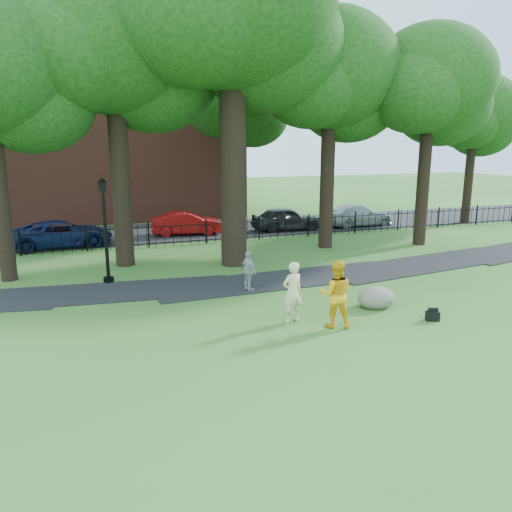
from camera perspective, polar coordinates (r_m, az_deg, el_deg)
name	(u,v)px	position (r m, az deg, el deg)	size (l,w,h in m)	color
ground	(301,315)	(15.66, 5.14, -6.70)	(120.00, 120.00, 0.00)	#2D6021
footpath	(282,280)	(19.45, 3.02, -2.76)	(36.00, 2.60, 0.03)	black
street	(190,231)	(30.48, -7.54, 2.85)	(80.00, 7.00, 0.02)	black
iron_fence	(206,232)	(26.54, -5.73, 2.74)	(44.00, 0.04, 1.20)	black
brick_building	(107,131)	(37.45, -16.69, 13.50)	(18.00, 8.00, 12.00)	brown
big_tree	(234,16)	(22.00, -2.52, 25.74)	(10.08, 8.61, 14.37)	black
tree_row	(234,73)	(22.99, -2.52, 20.15)	(26.82, 7.96, 12.42)	black
woman	(292,292)	(14.78, 4.19, -4.14)	(0.67, 0.44, 1.83)	beige
man	(336,294)	(14.51, 9.09, -4.31)	(0.96, 0.75, 1.97)	#ECA613
pedestrian	(249,271)	(17.87, -0.86, -1.72)	(0.86, 0.36, 1.47)	#A2A2A6
boulder	(376,296)	(16.65, 13.57, -4.49)	(1.26, 0.95, 0.74)	slate
lamppost	(105,232)	(19.47, -16.82, 2.60)	(0.39, 0.39, 3.98)	black
backpack	(433,316)	(15.97, 19.53, -6.48)	(0.38, 0.24, 0.29)	black
red_bag	(344,283)	(18.97, 10.06, -3.01)	(0.32, 0.20, 0.22)	maroon
red_sedan	(187,223)	(29.14, -7.92, 3.72)	(1.41, 4.05, 1.34)	maroon
navy_van	(62,234)	(27.27, -21.26, 2.37)	(2.27, 4.92, 1.37)	#0D1945
grey_car	(286,219)	(30.40, 3.46, 4.28)	(1.68, 4.19, 1.43)	black
silver_car	(358,215)	(32.66, 11.53, 4.57)	(1.90, 4.67, 1.36)	#94989C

